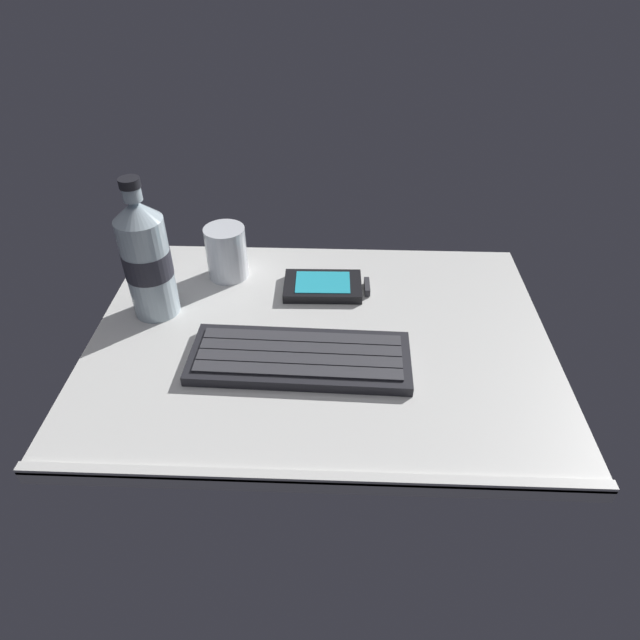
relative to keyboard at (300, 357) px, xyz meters
The scene contains 5 objects.
ground_plane 5.92cm from the keyboard, 64.23° to the left, with size 64.00×48.00×2.80cm.
keyboard is the anchor object (origin of this frame).
handheld_device 17.10cm from the keyboard, 79.52° to the left, with size 12.92×7.85×1.50cm.
juice_cup 24.39cm from the keyboard, 122.25° to the left, with size 6.40×6.40×8.50cm.
water_bottle 25.68cm from the keyboard, 154.11° to the left, with size 6.73×6.73×20.80cm.
Camera 1 is at (2.21, -58.93, 49.26)cm, focal length 30.77 mm.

